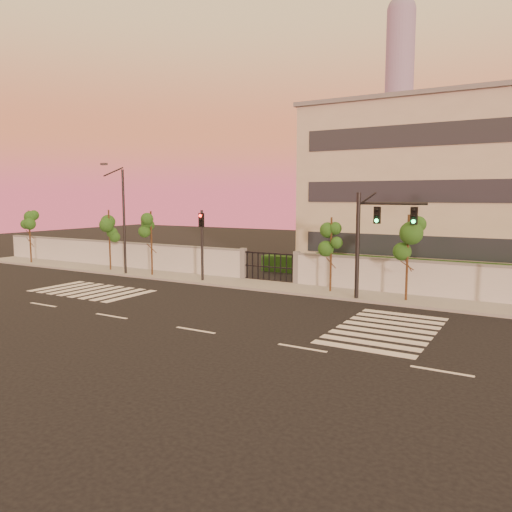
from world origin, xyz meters
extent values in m
plane|color=black|center=(0.00, 0.00, 0.00)|extent=(120.00, 120.00, 0.00)
cube|color=gray|center=(0.00, 10.50, 0.07)|extent=(60.00, 3.00, 0.15)
cube|color=#B6B9BE|center=(-17.50, 12.00, 1.00)|extent=(25.00, 0.30, 2.00)
cube|color=slate|center=(-17.50, 12.00, 2.06)|extent=(25.00, 0.36, 0.12)
cube|color=slate|center=(-5.00, 12.00, 1.10)|extent=(0.35, 0.35, 2.20)
cube|color=slate|center=(-1.00, 12.00, 1.10)|extent=(0.35, 0.35, 2.20)
cube|color=black|center=(9.00, 14.50, 0.90)|extent=(20.00, 2.00, 1.80)
cube|color=black|center=(-16.00, 14.50, 0.70)|extent=(12.00, 1.80, 1.40)
cube|color=black|center=(-3.00, 17.00, 0.60)|extent=(6.00, 1.50, 1.20)
cube|color=#B6AF9A|center=(9.00, 22.00, 6.00)|extent=(24.00, 12.00, 12.00)
cube|color=#262D38|center=(9.00, 15.98, 2.50)|extent=(22.00, 0.08, 1.40)
cube|color=#262D38|center=(9.00, 15.98, 6.00)|extent=(22.00, 0.08, 1.40)
cube|color=#262D38|center=(9.00, 15.98, 9.50)|extent=(22.00, 0.08, 1.40)
cube|color=slate|center=(9.00, 22.00, 12.10)|extent=(24.40, 12.40, 0.30)
cylinder|color=slate|center=(-65.00, 280.00, 55.00)|extent=(16.00, 16.00, 110.00)
sphere|color=slate|center=(-65.00, 280.00, 110.00)|extent=(16.00, 16.00, 16.00)
cube|color=silver|center=(-14.00, 4.00, 0.01)|extent=(0.50, 4.00, 0.02)
cube|color=silver|center=(-13.10, 4.00, 0.01)|extent=(0.50, 4.00, 0.02)
cube|color=silver|center=(-12.20, 4.00, 0.01)|extent=(0.50, 4.00, 0.02)
cube|color=silver|center=(-11.30, 4.00, 0.01)|extent=(0.50, 4.00, 0.02)
cube|color=silver|center=(-10.40, 4.00, 0.01)|extent=(0.50, 4.00, 0.02)
cube|color=silver|center=(-9.50, 4.00, 0.01)|extent=(0.50, 4.00, 0.02)
cube|color=silver|center=(-8.60, 4.00, 0.01)|extent=(0.50, 4.00, 0.02)
cube|color=silver|center=(-7.70, 4.00, 0.01)|extent=(0.50, 4.00, 0.02)
cube|color=silver|center=(7.00, 1.00, 0.01)|extent=(4.00, 0.50, 0.02)
cube|color=silver|center=(7.00, 1.90, 0.01)|extent=(4.00, 0.50, 0.02)
cube|color=silver|center=(7.00, 2.80, 0.01)|extent=(4.00, 0.50, 0.02)
cube|color=silver|center=(7.00, 3.70, 0.01)|extent=(4.00, 0.50, 0.02)
cube|color=silver|center=(7.00, 4.60, 0.01)|extent=(4.00, 0.50, 0.02)
cube|color=silver|center=(7.00, 5.50, 0.01)|extent=(4.00, 0.50, 0.02)
cube|color=silver|center=(7.00, 6.40, 0.01)|extent=(4.00, 0.50, 0.02)
cube|color=silver|center=(7.00, 7.30, 0.01)|extent=(4.00, 0.50, 0.02)
cube|color=silver|center=(-10.00, 0.00, 0.01)|extent=(2.00, 0.15, 0.01)
cube|color=silver|center=(-5.00, 0.00, 0.01)|extent=(2.00, 0.15, 0.01)
cube|color=silver|center=(0.00, 0.00, 0.01)|extent=(2.00, 0.15, 0.01)
cube|color=silver|center=(5.00, 0.00, 0.01)|extent=(2.00, 0.15, 0.01)
cube|color=silver|center=(10.00, 0.00, 0.01)|extent=(2.00, 0.15, 0.01)
cylinder|color=#382314|center=(-24.82, 9.93, 2.26)|extent=(0.13, 0.13, 4.52)
sphere|color=#164E18|center=(-24.82, 9.93, 3.61)|extent=(1.20, 1.20, 1.20)
sphere|color=#164E18|center=(-24.44, 10.15, 2.94)|extent=(0.91, 0.91, 0.91)
sphere|color=#164E18|center=(-25.14, 9.77, 3.16)|extent=(0.87, 0.87, 0.87)
cylinder|color=#382314|center=(-15.80, 10.24, 2.34)|extent=(0.12, 0.12, 4.68)
sphere|color=#164E18|center=(-15.80, 10.24, 3.75)|extent=(1.09, 1.09, 1.09)
sphere|color=#164E18|center=(-15.45, 10.44, 3.04)|extent=(0.83, 0.83, 0.83)
sphere|color=#164E18|center=(-16.10, 10.09, 3.28)|extent=(0.79, 0.79, 0.79)
cylinder|color=#382314|center=(-11.35, 9.93, 2.33)|extent=(0.13, 0.13, 4.65)
sphere|color=#164E18|center=(-11.35, 9.93, 3.72)|extent=(1.16, 1.16, 1.16)
sphere|color=#164E18|center=(-10.98, 10.14, 3.03)|extent=(0.88, 0.88, 0.88)
sphere|color=#164E18|center=(-11.66, 9.78, 3.26)|extent=(0.84, 0.84, 0.84)
cylinder|color=#382314|center=(1.92, 10.51, 2.24)|extent=(0.12, 0.12, 4.48)
sphere|color=#164E18|center=(1.92, 10.51, 3.59)|extent=(1.07, 1.07, 1.07)
sphere|color=#164E18|center=(2.26, 10.70, 2.91)|extent=(0.82, 0.82, 0.82)
sphere|color=#164E18|center=(1.63, 10.36, 3.14)|extent=(0.78, 0.78, 0.78)
cylinder|color=#382314|center=(6.39, 10.17, 2.36)|extent=(0.13, 0.13, 4.73)
sphere|color=#164E18|center=(6.39, 10.17, 3.78)|extent=(1.16, 1.16, 1.16)
sphere|color=#164E18|center=(6.76, 10.38, 3.07)|extent=(0.89, 0.89, 0.89)
sphere|color=#164E18|center=(6.07, 10.01, 3.31)|extent=(0.85, 0.85, 0.85)
cylinder|color=black|center=(3.90, 9.36, 2.94)|extent=(0.23, 0.23, 5.89)
cylinder|color=black|center=(5.71, 9.36, 5.32)|extent=(3.61, 0.40, 0.15)
cube|color=black|center=(4.95, 9.31, 4.70)|extent=(0.33, 0.17, 0.85)
sphere|color=#0CF259|center=(4.95, 9.20, 4.43)|extent=(0.19, 0.19, 0.19)
cube|color=black|center=(6.85, 9.31, 4.70)|extent=(0.33, 0.17, 0.85)
sphere|color=#0CF259|center=(6.85, 9.20, 4.43)|extent=(0.19, 0.19, 0.19)
cylinder|color=black|center=(-6.88, 9.87, 2.39)|extent=(0.17, 0.17, 4.79)
cube|color=black|center=(-6.88, 9.82, 4.15)|extent=(0.37, 0.19, 0.96)
sphere|color=red|center=(-6.88, 9.71, 4.45)|extent=(0.21, 0.21, 0.21)
cylinder|color=black|center=(-13.49, 9.49, 3.79)|extent=(0.17, 0.17, 7.58)
cylinder|color=black|center=(-13.49, 8.64, 7.39)|extent=(0.09, 1.81, 0.74)
cube|color=#3F3F44|center=(-13.49, 7.79, 7.86)|extent=(0.47, 0.24, 0.14)
camera|label=1|loc=(12.66, -16.62, 5.67)|focal=35.00mm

